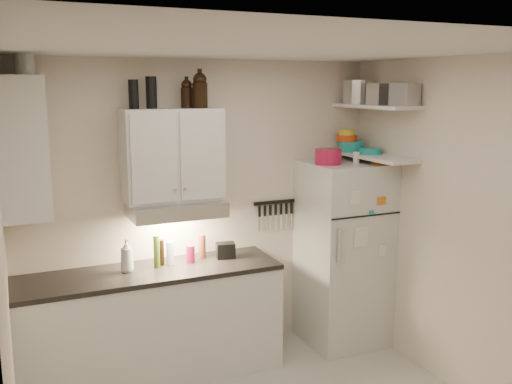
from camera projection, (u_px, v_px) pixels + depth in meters
name	position (u px, v px, depth m)	size (l,w,h in m)	color
ceiling	(279.00, 46.00, 3.41)	(3.20, 3.00, 0.02)	silver
back_wall	(202.00, 210.00, 5.01)	(3.20, 0.02, 2.60)	beige
left_wall	(3.00, 293.00, 3.01)	(0.02, 3.00, 2.60)	beige
right_wall	(469.00, 231.00, 4.29)	(0.02, 3.00, 2.60)	beige
base_cabinet	(152.00, 326.00, 4.67)	(2.10, 0.60, 0.88)	silver
countertop	(150.00, 272.00, 4.58)	(2.10, 0.62, 0.04)	black
upper_cabinet	(173.00, 155.00, 4.63)	(0.80, 0.33, 0.75)	silver
side_cabinet	(22.00, 147.00, 4.04)	(0.33, 0.55, 1.00)	silver
range_hood	(176.00, 209.00, 4.65)	(0.76, 0.46, 0.12)	silver
fridge	(343.00, 253.00, 5.27)	(0.70, 0.68, 1.70)	silver
shelf_hi	(376.00, 106.00, 4.98)	(0.30, 0.95, 0.03)	silver
shelf_lo	(374.00, 156.00, 5.06)	(0.30, 0.95, 0.03)	silver
knife_strip	(275.00, 202.00, 5.26)	(0.42, 0.02, 0.03)	black
dutch_oven	(328.00, 157.00, 4.99)	(0.23, 0.23, 0.14)	#A01239
book_stack	(387.00, 160.00, 4.99)	(0.17, 0.21, 0.07)	orange
spice_jar	(356.00, 157.00, 5.07)	(0.06, 0.06, 0.10)	silver
stock_pot	(359.00, 92.00, 5.24)	(0.30, 0.30, 0.21)	silver
tin_a	(381.00, 94.00, 4.87)	(0.19, 0.17, 0.19)	#AAAAAD
tin_b	(405.00, 95.00, 4.64)	(0.18, 0.18, 0.18)	#AAAAAD
bowl_teal	(351.00, 146.00, 5.30)	(0.24, 0.24, 0.10)	teal
bowl_orange	(347.00, 138.00, 5.29)	(0.19, 0.19, 0.06)	#BF3A12
bowl_yellow	(347.00, 132.00, 5.28)	(0.15, 0.15, 0.05)	gold
plates	(370.00, 151.00, 5.12)	(0.21, 0.21, 0.05)	teal
growler_a	(187.00, 93.00, 4.61)	(0.10, 0.10, 0.23)	black
growler_b	(200.00, 90.00, 4.56)	(0.12, 0.12, 0.29)	black
thermos_a	(151.00, 92.00, 4.50)	(0.09, 0.09, 0.25)	black
thermos_b	(134.00, 94.00, 4.42)	(0.08, 0.08, 0.23)	black
side_jar	(24.00, 62.00, 4.06)	(0.14, 0.14, 0.18)	silver
soap_bottle	(127.00, 254.00, 4.52)	(0.11, 0.12, 0.30)	silver
pepper_mill	(202.00, 246.00, 4.88)	(0.06, 0.06, 0.21)	brown
oil_bottle	(157.00, 252.00, 4.62)	(0.05, 0.05, 0.27)	#415C17
vinegar_bottle	(162.00, 252.00, 4.69)	(0.04, 0.04, 0.22)	black
clear_bottle	(170.00, 253.00, 4.71)	(0.06, 0.06, 0.19)	silver
red_jar	(190.00, 254.00, 4.76)	(0.07, 0.07, 0.15)	#A01239
caddy	(226.00, 250.00, 4.89)	(0.16, 0.11, 0.13)	black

